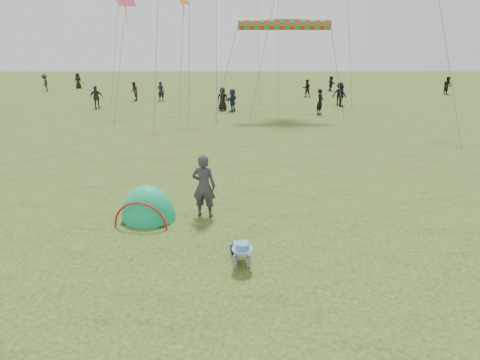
{
  "coord_description": "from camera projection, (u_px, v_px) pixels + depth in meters",
  "views": [
    {
      "loc": [
        0.17,
        -6.63,
        4.34
      ],
      "look_at": [
        0.24,
        2.83,
        1.0
      ],
      "focal_mm": 28.0,
      "sensor_mm": 36.0,
      "label": 1
    }
  ],
  "objects": [
    {
      "name": "crowd_person_10",
      "position": [
        78.0,
        81.0,
        42.28
      ],
      "size": [
        0.87,
        0.6,
        1.69
      ],
      "primitive_type": "imported",
      "rotation": [
        0.0,
        0.0,
        3.06
      ],
      "color": "black",
      "rests_on": "ground"
    },
    {
      "name": "crowd_person_13",
      "position": [
        307.0,
        88.0,
        34.94
      ],
      "size": [
        0.82,
        0.67,
        1.59
      ],
      "primitive_type": "imported",
      "rotation": [
        0.0,
        0.0,
        3.23
      ],
      "color": "black",
      "rests_on": "ground"
    },
    {
      "name": "crowd_person_6",
      "position": [
        320.0,
        102.0,
        25.68
      ],
      "size": [
        0.7,
        0.75,
        1.72
      ],
      "primitive_type": "imported",
      "rotation": [
        0.0,
        0.0,
        0.95
      ],
      "color": "black",
      "rests_on": "ground"
    },
    {
      "name": "crowd_person_8",
      "position": [
        342.0,
        96.0,
        29.2
      ],
      "size": [
        0.43,
        0.95,
        1.6
      ],
      "primitive_type": "imported",
      "rotation": [
        0.0,
        0.0,
        1.53
      ],
      "color": "black",
      "rests_on": "ground"
    },
    {
      "name": "crowd_person_9",
      "position": [
        45.0,
        83.0,
        39.5
      ],
      "size": [
        0.96,
        1.28,
        1.76
      ],
      "primitive_type": "imported",
      "rotation": [
        0.0,
        0.0,
        5.01
      ],
      "color": "#26272A",
      "rests_on": "ground"
    },
    {
      "name": "crowd_person_0",
      "position": [
        161.0,
        91.0,
        32.32
      ],
      "size": [
        0.64,
        0.46,
        1.64
      ],
      "primitive_type": "imported",
      "rotation": [
        0.0,
        0.0,
        3.03
      ],
      "color": "black",
      "rests_on": "ground"
    },
    {
      "name": "popup_tent",
      "position": [
        149.0,
        219.0,
        10.07
      ],
      "size": [
        1.64,
        1.43,
        1.89
      ],
      "primitive_type": "ellipsoid",
      "rotation": [
        0.0,
        0.0,
        -0.16
      ],
      "color": "#11A15C",
      "rests_on": "ground"
    },
    {
      "name": "ground",
      "position": [
        229.0,
        271.0,
        7.7
      ],
      "size": [
        140.0,
        140.0,
        0.0
      ],
      "primitive_type": "plane",
      "color": "#203C12"
    },
    {
      "name": "crowd_person_7",
      "position": [
        447.0,
        86.0,
        36.77
      ],
      "size": [
        0.77,
        0.92,
        1.71
      ],
      "primitive_type": "imported",
      "rotation": [
        0.0,
        0.0,
        1.73
      ],
      "color": "black",
      "rests_on": "ground"
    },
    {
      "name": "crowd_person_1",
      "position": [
        134.0,
        91.0,
        32.26
      ],
      "size": [
        0.85,
        0.95,
        1.61
      ],
      "primitive_type": "imported",
      "rotation": [
        0.0,
        0.0,
        5.08
      ],
      "color": "#3C2C25",
      "rests_on": "ground"
    },
    {
      "name": "crowd_person_4",
      "position": [
        223.0,
        99.0,
        27.33
      ],
      "size": [
        0.87,
        0.62,
        1.67
      ],
      "primitive_type": "imported",
      "rotation": [
        0.0,
        0.0,
        3.03
      ],
      "color": "black",
      "rests_on": "ground"
    },
    {
      "name": "crowd_person_14",
      "position": [
        97.0,
        97.0,
        28.04
      ],
      "size": [
        1.01,
        0.45,
        1.71
      ],
      "primitive_type": "imported",
      "rotation": [
        0.0,
        0.0,
        3.17
      ],
      "color": "#243239",
      "rests_on": "ground"
    },
    {
      "name": "crawling_toddler",
      "position": [
        241.0,
        250.0,
        7.91
      ],
      "size": [
        0.67,
        0.88,
        0.62
      ],
      "primitive_type": null,
      "rotation": [
        0.0,
        0.0,
        0.14
      ],
      "color": "black",
      "rests_on": "ground"
    },
    {
      "name": "crowd_person_11",
      "position": [
        331.0,
        84.0,
        39.69
      ],
      "size": [
        0.66,
        1.51,
        1.58
      ],
      "primitive_type": "imported",
      "rotation": [
        0.0,
        0.0,
        1.71
      ],
      "color": "black",
      "rests_on": "ground"
    },
    {
      "name": "crowd_person_5",
      "position": [
        232.0,
        100.0,
        26.98
      ],
      "size": [
        1.11,
        1.54,
        1.61
      ],
      "primitive_type": "imported",
      "rotation": [
        0.0,
        0.0,
        4.23
      ],
      "color": "#242C3F",
      "rests_on": "ground"
    },
    {
      "name": "crowd_person_3",
      "position": [
        339.0,
        94.0,
        30.01
      ],
      "size": [
        1.16,
        0.69,
        1.76
      ],
      "primitive_type": "imported",
      "rotation": [
        0.0,
        0.0,
        6.25
      ],
      "color": "black",
      "rests_on": "ground"
    },
    {
      "name": "rainbow_tube_kite",
      "position": [
        284.0,
        25.0,
        23.01
      ],
      "size": [
        5.69,
        0.64,
        0.64
      ],
      "primitive_type": "cylinder",
      "rotation": [
        0.0,
        1.57,
        0.0
      ],
      "color": "red"
    },
    {
      "name": "standing_adult",
      "position": [
        204.0,
        186.0,
        9.96
      ],
      "size": [
        0.7,
        0.52,
        1.74
      ],
      "primitive_type": "imported",
      "rotation": [
        0.0,
        0.0,
        2.96
      ],
      "color": "#333237",
      "rests_on": "ground"
    }
  ]
}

